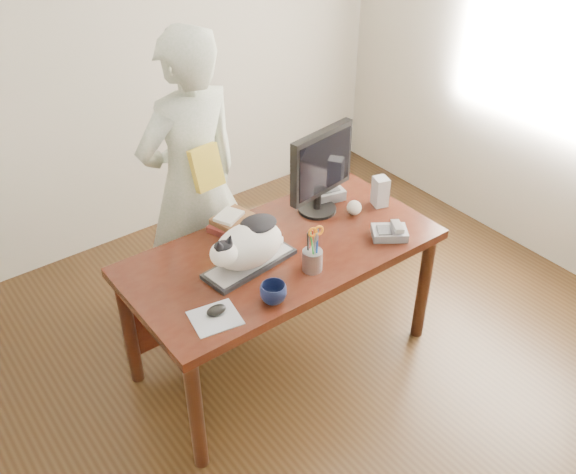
% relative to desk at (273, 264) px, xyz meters
% --- Properties ---
extents(room, '(4.50, 4.50, 4.50)m').
position_rel_desk_xyz_m(room, '(0.00, -0.68, 0.75)').
color(room, black).
rests_on(room, ground).
extents(desk, '(1.60, 0.80, 0.75)m').
position_rel_desk_xyz_m(desk, '(0.00, 0.00, 0.00)').
color(desk, black).
rests_on(desk, ground).
extents(keyboard, '(0.49, 0.24, 0.03)m').
position_rel_desk_xyz_m(keyboard, '(-0.21, -0.10, 0.16)').
color(keyboard, black).
rests_on(keyboard, desk).
extents(cat, '(0.46, 0.28, 0.26)m').
position_rel_desk_xyz_m(cat, '(-0.22, -0.10, 0.28)').
color(cat, white).
rests_on(cat, keyboard).
extents(monitor, '(0.43, 0.24, 0.49)m').
position_rel_desk_xyz_m(monitor, '(0.37, 0.08, 0.42)').
color(monitor, black).
rests_on(monitor, desk).
extents(pen_cup, '(0.11, 0.11, 0.25)m').
position_rel_desk_xyz_m(pen_cup, '(0.02, -0.30, 0.22)').
color(pen_cup, gray).
rests_on(pen_cup, desk).
extents(mousepad, '(0.24, 0.22, 0.00)m').
position_rel_desk_xyz_m(mousepad, '(-0.55, -0.32, 0.15)').
color(mousepad, silver).
rests_on(mousepad, desk).
extents(mouse, '(0.10, 0.08, 0.04)m').
position_rel_desk_xyz_m(mouse, '(-0.53, -0.30, 0.17)').
color(mouse, black).
rests_on(mouse, mousepad).
extents(coffee_mug, '(0.16, 0.16, 0.10)m').
position_rel_desk_xyz_m(coffee_mug, '(-0.27, -0.38, 0.20)').
color(coffee_mug, black).
rests_on(coffee_mug, desk).
extents(phone, '(0.22, 0.21, 0.08)m').
position_rel_desk_xyz_m(phone, '(0.51, -0.33, 0.17)').
color(phone, slate).
rests_on(phone, desk).
extents(speaker, '(0.10, 0.10, 0.17)m').
position_rel_desk_xyz_m(speaker, '(0.69, -0.07, 0.23)').
color(speaker, '#A4A4A7').
rests_on(speaker, desk).
extents(baseball, '(0.08, 0.08, 0.08)m').
position_rel_desk_xyz_m(baseball, '(0.51, -0.06, 0.19)').
color(baseball, silver).
rests_on(baseball, desk).
extents(book_stack, '(0.26, 0.23, 0.08)m').
position_rel_desk_xyz_m(book_stack, '(-0.10, 0.24, 0.18)').
color(book_stack, '#461612').
rests_on(book_stack, desk).
extents(calculator, '(0.21, 0.25, 0.07)m').
position_rel_desk_xyz_m(calculator, '(0.51, 0.20, 0.18)').
color(calculator, slate).
rests_on(calculator, desk).
extents(person, '(0.68, 0.48, 1.75)m').
position_rel_desk_xyz_m(person, '(-0.13, 0.57, 0.27)').
color(person, silver).
rests_on(person, ground).
extents(held_book, '(0.17, 0.11, 0.23)m').
position_rel_desk_xyz_m(held_book, '(-0.13, 0.40, 0.45)').
color(held_book, gold).
rests_on(held_book, person).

